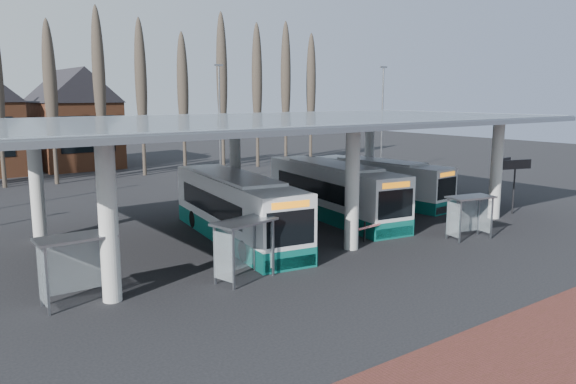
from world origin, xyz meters
TOP-DOWN VIEW (x-y plane):
  - ground at (0.00, 0.00)m, footprint 140.00×140.00m
  - station_canopy at (0.00, 8.00)m, footprint 32.00×16.00m
  - poplar_row at (0.00, 33.00)m, footprint 45.10×1.10m
  - lamp_post_b at (6.00, 26.00)m, footprint 0.80×0.16m
  - lamp_post_c at (20.00, 20.00)m, footprint 0.80×0.16m
  - bus_1 at (-3.54, 7.60)m, footprint 4.57×12.63m
  - bus_2 at (4.15, 8.70)m, footprint 4.40×12.47m
  - bus_3 at (10.08, 10.49)m, footprint 3.26×11.07m
  - shelter_0 at (-13.08, 3.06)m, footprint 2.75×1.40m
  - shelter_1 at (-6.79, 1.76)m, footprint 2.95×1.94m
  - shelter_2 at (6.41, 0.36)m, footprint 2.69×1.73m
  - info_sign_0 at (14.11, 2.53)m, footprint 2.27×0.83m
  - info_sign_1 at (15.82, 4.63)m, footprint 2.22×0.24m
  - barrier at (1.56, 2.80)m, footprint 2.09×0.70m

SIDE VIEW (x-z plane):
  - ground at x=0.00m, z-range 0.00..0.00m
  - barrier at x=1.56m, z-range 0.29..1.34m
  - bus_3 at x=10.08m, z-range -0.09..2.94m
  - bus_2 at x=4.15m, z-range -0.10..3.30m
  - bus_1 at x=-3.54m, z-range -0.10..3.34m
  - shelter_2 at x=6.41m, z-range 0.52..2.83m
  - shelter_1 at x=-6.79m, z-range 0.57..3.09m
  - shelter_0 at x=-13.08m, z-range 0.58..3.12m
  - info_sign_1 at x=15.82m, z-range 1.12..4.41m
  - info_sign_0 at x=14.11m, z-range 1.18..4.67m
  - lamp_post_b at x=6.00m, z-range 0.25..10.42m
  - lamp_post_c at x=20.00m, z-range 0.25..10.42m
  - station_canopy at x=0.00m, z-range 2.51..8.85m
  - poplar_row at x=0.00m, z-range 1.53..16.03m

